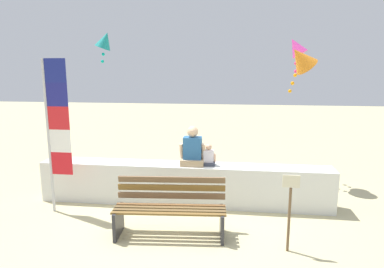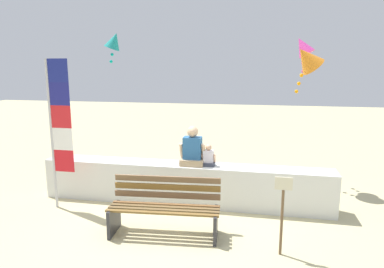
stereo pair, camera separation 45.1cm
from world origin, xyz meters
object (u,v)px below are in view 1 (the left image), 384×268
kite_teal (105,41)px  kite_magenta (296,47)px  person_adult (193,150)px  person_child (209,157)px  park_bench (170,209)px  kite_orange (301,59)px  sign_post (290,206)px  flag_banner (55,125)px

kite_teal → kite_magenta: size_ratio=1.01×
person_adult → person_child: person_adult is taller
park_bench → person_child: size_ratio=4.28×
person_child → kite_orange: kite_orange is taller
kite_orange → kite_magenta: 0.43m
kite_orange → kite_magenta: bearing=98.9°
person_child → kite_orange: 2.98m
park_bench → kite_orange: bearing=48.7°
park_bench → kite_teal: bearing=122.8°
kite_orange → sign_post: bearing=-100.7°
park_bench → flag_banner: flag_banner is taller
park_bench → kite_magenta: kite_magenta is taller
kite_teal → park_bench: bearing=-57.2°
kite_magenta → flag_banner: bearing=-151.6°
person_adult → flag_banner: flag_banner is taller
kite_magenta → sign_post: (-0.51, -3.31, -2.40)m
park_bench → kite_teal: kite_teal is taller
person_adult → flag_banner: size_ratio=0.27×
kite_magenta → sign_post: size_ratio=0.73×
kite_magenta → kite_orange: bearing=-81.1°
park_bench → sign_post: 1.83m
person_adult → sign_post: (1.59, -1.57, -0.40)m
kite_orange → kite_magenta: size_ratio=1.32×
flag_banner → kite_magenta: 5.29m
park_bench → kite_magenta: bearing=52.7°
person_child → flag_banner: size_ratio=0.15×
park_bench → person_adult: person_adult is taller
person_adult → sign_post: bearing=-44.6°
flag_banner → kite_teal: 3.55m
person_adult → flag_banner: bearing=-164.3°
kite_orange → sign_post: (-0.56, -2.98, -2.13)m
kite_teal → kite_magenta: (4.69, -0.70, -0.24)m
person_child → person_adult: bearing=-179.9°
flag_banner → kite_orange: kite_orange is taller
person_child → kite_teal: 4.47m
flag_banner → kite_teal: (-0.22, 3.11, 1.70)m
flag_banner → sign_post: flag_banner is taller
park_bench → kite_teal: (-2.40, 3.71, 2.90)m
park_bench → flag_banner: bearing=164.6°
flag_banner → park_bench: bearing=-15.4°
flag_banner → kite_orange: 5.12m
person_adult → flag_banner: 2.53m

